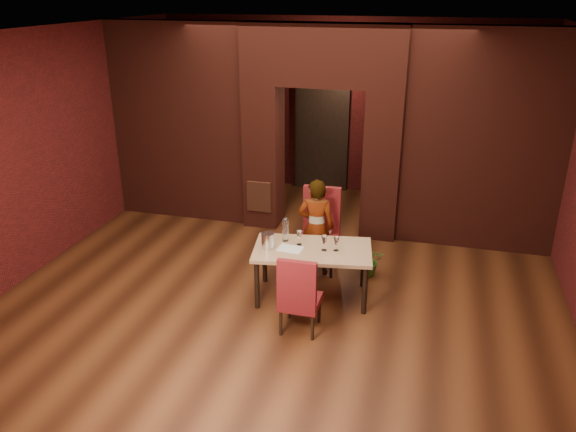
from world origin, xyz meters
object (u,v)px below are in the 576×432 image
Objects in this scene: wine_glass_c at (336,244)px; water_bottle at (285,229)px; wine_glass_b at (324,243)px; person_seated at (316,227)px; potted_plant at (370,260)px; chair_near at (301,292)px; dining_table at (312,273)px; wine_glass_a at (299,238)px; wine_bucket at (268,241)px; chair_far at (319,231)px.

wine_glass_c is 0.69m from water_bottle.
person_seated is at bearing 110.39° from wine_glass_b.
wine_glass_c is 1.00m from potted_plant.
person_seated is 0.72m from wine_glass_b.
chair_near is at bearing -98.75° from wine_glass_b.
person_seated is at bearing 89.55° from dining_table.
wine_glass_a is at bearing -138.64° from potted_plant.
wine_bucket reaches higher than dining_table.
potted_plant is at bearing -175.35° from person_seated.
water_bottle reaches higher than wine_glass_c.
chair_near is 0.71× the size of person_seated.
chair_far is 1.52m from chair_near.
dining_table is 8.03× the size of wine_glass_c.
person_seated is 0.76m from wine_glass_c.
chair_near is at bearing -87.46° from chair_far.
wine_glass_a is (-0.19, 0.06, 0.43)m from dining_table.
wine_bucket is 0.31m from water_bottle.
chair_near reaches higher than wine_bucket.
wine_bucket reaches higher than wine_glass_c.
wine_bucket is at bearing -118.80° from chair_far.
wine_bucket is (-0.83, -0.14, 0.01)m from wine_glass_c.
wine_glass_b is 0.56m from water_bottle.
wine_bucket is 1.58m from potted_plant.
person_seated is at bearing -84.67° from chair_near.
person_seated reaches higher than dining_table.
chair_far is 5.96× the size of wine_glass_b.
dining_table is 0.52m from wine_glass_c.
water_bottle is at bearing 160.22° from wine_glass_a.
chair_near is at bearing -96.65° from dining_table.
chair_near is 5.01× the size of wine_glass_b.
wine_glass_b reaches higher than wine_glass_a.
person_seated is (-0.02, -0.11, 0.11)m from chair_far.
chair_far is 5.81× the size of wine_bucket.
water_bottle is (-0.53, 0.15, 0.06)m from wine_glass_b.
person_seated is 0.90m from wine_bucket.
chair_far is 2.66× the size of potted_plant.
wine_glass_b is at bearing -121.34° from potted_plant.
wine_glass_c is (0.26, 0.76, 0.29)m from chair_near.
chair_near is 2.23× the size of potted_plant.
wine_glass_b is (0.33, -0.07, 0.00)m from wine_glass_a.
water_bottle reaches higher than wine_bucket.
wine_glass_c is (0.29, 0.02, 0.43)m from dining_table.
wine_bucket is at bearing -151.92° from wine_glass_a.
wine_glass_c is at bearing -65.32° from chair_far.
wine_glass_c is at bearing -108.81° from chair_near.
potted_plant is at bearing 66.02° from wine_glass_c.
chair_near is at bearing -74.67° from wine_glass_a.
dining_table is 0.48m from wine_glass_a.
chair_far is 6.35× the size of wine_glass_c.
chair_far is 0.75m from water_bottle.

